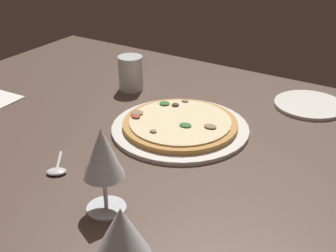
{
  "coord_description": "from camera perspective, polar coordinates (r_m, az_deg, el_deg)",
  "views": [
    {
      "loc": [
        -50.17,
        74.36,
        54.96
      ],
      "look_at": [
        -0.5,
        -4.58,
        7.0
      ],
      "focal_mm": 49.6,
      "sensor_mm": 36.0,
      "label": 1
    }
  ],
  "objects": [
    {
      "name": "dining_table",
      "position": [
        1.04,
        -1.58,
        -3.36
      ],
      "size": [
        150.0,
        110.0,
        4.0
      ],
      "primitive_type": "cube",
      "color": "brown",
      "rests_on": "ground"
    },
    {
      "name": "pizza_main",
      "position": [
        1.09,
        1.49,
        0.02
      ],
      "size": [
        32.34,
        32.34,
        3.2
      ],
      "color": "silver",
      "rests_on": "dining_table"
    },
    {
      "name": "wine_glass_far",
      "position": [
        0.62,
        -5.71,
        -13.13
      ],
      "size": [
        7.74,
        7.74,
        14.97
      ],
      "color": "silver",
      "rests_on": "dining_table"
    },
    {
      "name": "wine_glass_near",
      "position": [
        0.79,
        -8.04,
        -3.66
      ],
      "size": [
        7.23,
        7.23,
        16.23
      ],
      "color": "silver",
      "rests_on": "dining_table"
    },
    {
      "name": "water_glass",
      "position": [
        1.31,
        -4.61,
        6.27
      ],
      "size": [
        6.91,
        6.91,
        9.68
      ],
      "color": "silver",
      "rests_on": "dining_table"
    },
    {
      "name": "side_plate",
      "position": [
        1.27,
        16.98,
        2.51
      ],
      "size": [
        18.16,
        18.16,
        0.9
      ],
      "primitive_type": "cylinder",
      "color": "silver",
      "rests_on": "dining_table"
    },
    {
      "name": "spoon",
      "position": [
        0.97,
        -13.48,
        -5.17
      ],
      "size": [
        7.44,
        8.75,
        1.0
      ],
      "color": "silver",
      "rests_on": "dining_table"
    }
  ]
}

